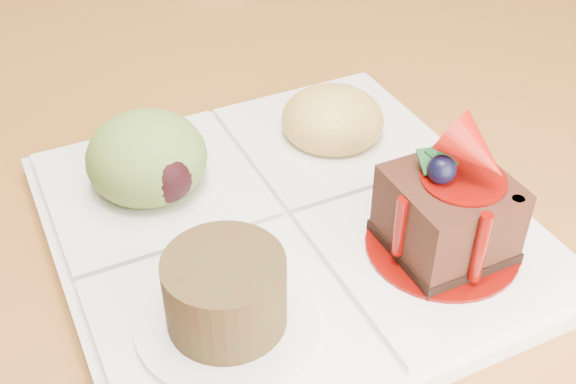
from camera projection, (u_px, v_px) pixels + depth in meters
dining_table at (225, 77)px, 0.77m from camera, size 1.00×1.80×0.75m
sampler_plate at (282, 205)px, 0.46m from camera, size 0.34×0.34×0.11m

